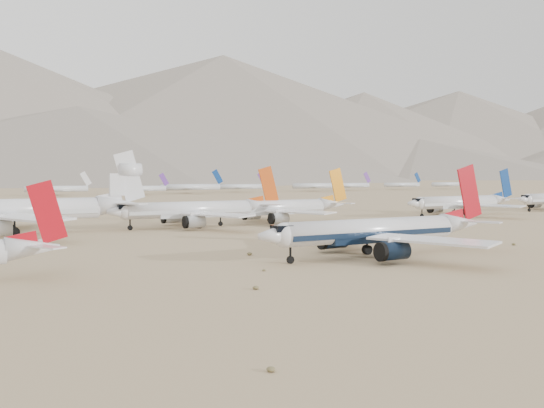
% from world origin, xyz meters
% --- Properties ---
extents(ground, '(7000.00, 7000.00, 0.00)m').
position_xyz_m(ground, '(0.00, 0.00, 0.00)').
color(ground, '#86694E').
rests_on(ground, ground).
extents(main_airliner, '(47.41, 46.31, 16.73)m').
position_xyz_m(main_airliner, '(-10.15, 2.16, 4.60)').
color(main_airliner, silver).
rests_on(main_airliner, ground).
extents(row2_navy_widebody, '(46.64, 45.61, 16.59)m').
position_xyz_m(row2_navy_widebody, '(79.67, 69.16, 4.63)').
color(row2_navy_widebody, silver).
rests_on(row2_navy_widebody, ground).
extents(row2_gold_tail, '(46.52, 45.50, 16.56)m').
position_xyz_m(row2_gold_tail, '(7.75, 72.50, 4.63)').
color(row2_gold_tail, silver).
rests_on(row2_gold_tail, ground).
extents(row2_orange_tail, '(47.70, 46.66, 17.01)m').
position_xyz_m(row2_orange_tail, '(-17.71, 72.08, 4.77)').
color(row2_orange_tail, silver).
rests_on(row2_orange_tail, ground).
extents(row2_white_trijet, '(59.29, 57.95, 21.01)m').
position_xyz_m(row2_white_trijet, '(-62.96, 74.09, 6.08)').
color(row2_white_trijet, silver).
rests_on(row2_white_trijet, ground).
extents(distant_storage_row, '(615.76, 63.21, 15.75)m').
position_xyz_m(distant_storage_row, '(39.56, 324.65, 4.46)').
color(distant_storage_row, silver).
rests_on(distant_storage_row, ground).
extents(mountain_range, '(7354.00, 3024.00, 470.00)m').
position_xyz_m(mountain_range, '(70.18, 1648.01, 190.32)').
color(mountain_range, slate).
rests_on(mountain_range, ground).
extents(foothills, '(4637.50, 1395.00, 155.00)m').
position_xyz_m(foothills, '(526.68, 1100.00, 67.15)').
color(foothills, slate).
rests_on(foothills, ground).
extents(desert_scrub, '(261.14, 121.67, 0.63)m').
position_xyz_m(desert_scrub, '(-4.55, -24.32, 0.29)').
color(desert_scrub, brown).
rests_on(desert_scrub, ground).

